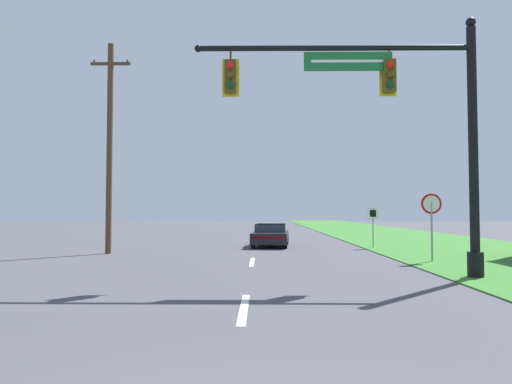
# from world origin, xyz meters

# --- Properties ---
(grass_verge_right) EXTENTS (10.00, 110.00, 0.04)m
(grass_verge_right) POSITION_xyz_m (10.50, 30.00, 0.02)
(grass_verge_right) COLOR #38752D
(grass_verge_right) RESTS_ON ground
(road_center_line) EXTENTS (0.16, 34.80, 0.01)m
(road_center_line) POSITION_xyz_m (0.00, 22.00, 0.01)
(road_center_line) COLOR silver
(road_center_line) RESTS_ON ground
(signal_mast) EXTENTS (8.22, 0.47, 7.45)m
(signal_mast) POSITION_xyz_m (4.42, 10.08, 4.50)
(signal_mast) COLOR black
(signal_mast) RESTS_ON grass_verge_right
(car_ahead) EXTENTS (2.16, 4.47, 1.19)m
(car_ahead) POSITION_xyz_m (0.85, 21.65, 0.60)
(car_ahead) COLOR black
(car_ahead) RESTS_ON ground
(stop_sign) EXTENTS (0.76, 0.07, 2.50)m
(stop_sign) POSITION_xyz_m (6.67, 14.07, 1.86)
(stop_sign) COLOR gray
(stop_sign) RESTS_ON grass_verge_right
(route_sign_post) EXTENTS (0.55, 0.06, 2.03)m
(route_sign_post) POSITION_xyz_m (6.03, 20.37, 1.53)
(route_sign_post) COLOR gray
(route_sign_post) RESTS_ON grass_verge_right
(utility_pole_near) EXTENTS (1.80, 0.26, 9.45)m
(utility_pole_near) POSITION_xyz_m (-6.46, 17.31, 4.88)
(utility_pole_near) COLOR #4C3823
(utility_pole_near) RESTS_ON ground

